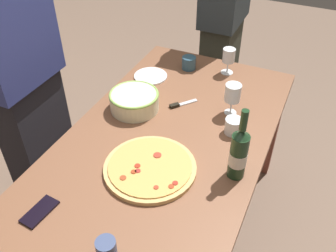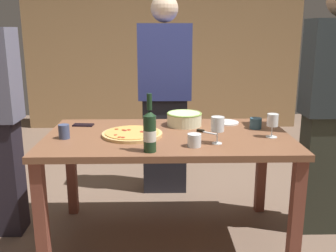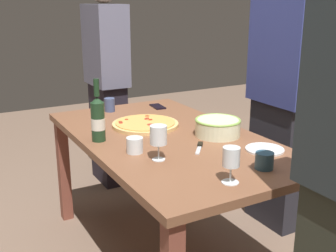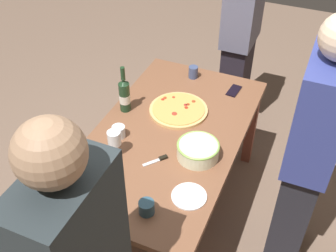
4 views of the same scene
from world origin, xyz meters
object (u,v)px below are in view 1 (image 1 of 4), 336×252
Objects in this scene: wine_glass_near_pizza at (229,56)px; cup_amber at (189,63)px; side_plate at (151,76)px; dining_table at (168,150)px; wine_bottle at (239,153)px; pizza_knife at (180,104)px; person_host at (20,77)px; pizza at (150,168)px; cell_phone at (40,212)px; serving_bowl at (134,100)px; wine_glass_by_bottle at (233,93)px; cup_spare at (233,126)px; cup_ceramic at (107,250)px; person_guest_right at (224,17)px.

wine_glass_near_pizza reaches higher than cup_amber.
dining_table is at bearing -144.59° from side_plate.
cup_amber is at bearing 34.73° from wine_bottle.
person_host is (-0.26, 0.80, 0.11)m from pizza_knife.
cell_phone is (-0.37, 0.28, -0.01)m from pizza.
cell_phone is at bearing 157.23° from dining_table.
wine_glass_by_bottle is (0.17, -0.46, 0.07)m from serving_bowl.
cup_spare reaches higher than side_plate.
cup_amber is 0.91× the size of cup_ceramic.
pizza is at bearing -168.81° from cup_amber.
wine_bottle reaches higher than cup_spare.
side_plate and cell_phone have the same top height.
cup_amber is at bearing 11.19° from pizza.
wine_bottle is at bearing 15.16° from person_guest_right.
serving_bowl reaches higher than dining_table.
wine_glass_by_bottle is at bearing -160.06° from wine_glass_near_pizza.
pizza is 2.72× the size of cell_phone.
cell_phone reaches higher than dining_table.
serving_bowl is 0.76× the size of wine_bottle.
pizza is at bearing -174.27° from dining_table.
serving_bowl reaches higher than cup_spare.
cup_amber is (0.72, 0.50, -0.08)m from wine_bottle.
side_plate is at bearing 39.11° from person_host.
side_plate is (-0.23, 0.39, -0.10)m from wine_glass_near_pizza.
wine_glass_near_pizza reaches higher than pizza.
wine_glass_by_bottle reaches higher than side_plate.
cup_ceramic is 0.83m from cup_spare.
person_host is (-0.16, 1.11, 0.08)m from cup_spare.
cup_amber is at bearing 41.18° from person_host.
wine_bottle is 1.20m from person_host.
cup_spare is at bearing 15.50° from person_guest_right.
wine_glass_by_bottle is 1.85× the size of cup_ceramic.
pizza is at bearing 176.49° from wine_glass_near_pizza.
cup_ceramic is 0.67× the size of pizza_knife.
person_guest_right reaches higher than side_plate.
pizza_knife is at bearing 8.14° from pizza.
cell_phone is at bearing 152.51° from wine_glass_by_bottle.
wine_glass_near_pizza is 1.32m from cup_ceramic.
dining_table is 4.82× the size of wine_bottle.
wine_bottle is (-0.23, -0.60, 0.07)m from serving_bowl.
person_host reaches higher than cup_ceramic.
serving_bowl is 1.64× the size of wine_glass_near_pizza.
cup_ceramic is at bearing 166.78° from cup_spare.
wine_glass_by_bottle is 0.29m from pizza_knife.
pizza is 0.90m from wine_glass_near_pizza.
person_host is (-0.44, 0.53, 0.11)m from side_plate.
pizza is at bearing 147.34° from cup_spare.
side_plate is (-0.18, 0.16, -0.03)m from cup_amber.
pizza reaches higher than side_plate.
wine_glass_near_pizza is 0.46m from side_plate.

